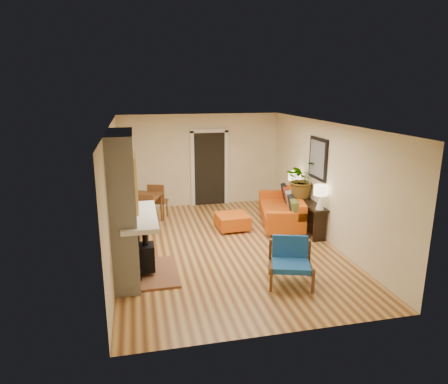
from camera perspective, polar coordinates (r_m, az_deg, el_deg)
The scene contains 10 objects.
room_shell at distance 10.91m, azimuth 0.30°, elevation 3.81°, with size 6.50×6.50×6.50m.
fireplace at distance 7.11m, azimuth -13.77°, elevation -2.59°, with size 1.09×1.68×2.60m.
sofa at distance 10.02m, azimuth 8.54°, elevation -2.51°, with size 1.33×2.24×0.83m.
ottoman at distance 9.57m, azimuth 1.18°, elevation -4.13°, with size 0.77×0.77×0.37m.
blue_chair at distance 7.14m, azimuth 9.48°, elevation -9.36°, with size 0.92×0.91×0.77m.
dining_table at distance 9.79m, azimuth -10.89°, elevation -1.45°, with size 1.15×1.80×0.95m.
console_table at distance 9.69m, azimuth 11.44°, elevation -1.93°, with size 0.34×1.85×0.72m.
lamp_near at distance 8.88m, azimuth 13.61°, elevation -0.32°, with size 0.30×0.30×0.54m.
lamp_far at distance 10.19m, azimuth 9.99°, elevation 1.79°, with size 0.30×0.30×0.54m.
houseplant at distance 9.71m, azimuth 11.09°, elevation 1.85°, with size 0.83×0.72×0.93m, color #1E5919.
Camera 1 is at (-1.79, -7.80, 3.30)m, focal length 32.00 mm.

